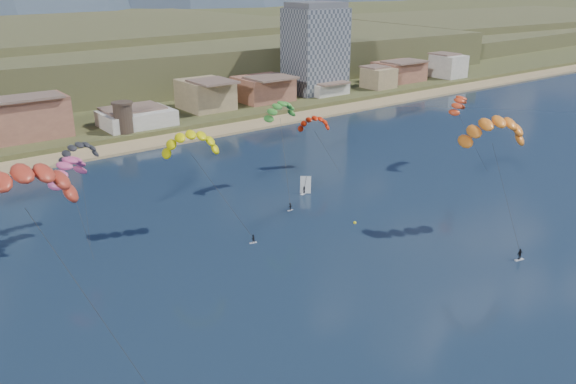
{
  "coord_description": "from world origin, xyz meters",
  "views": [
    {
      "loc": [
        -53.81,
        -39.22,
        43.53
      ],
      "look_at": [
        0.0,
        32.0,
        10.0
      ],
      "focal_mm": 36.41,
      "sensor_mm": 36.0,
      "label": 1
    }
  ],
  "objects_px": {
    "kitesurfer_red": "(21,181)",
    "windsurfer": "(305,188)",
    "apartment_tower": "(315,49)",
    "kitesurfer_orange": "(495,126)",
    "watchtower": "(123,117)",
    "kitesurfer_green": "(280,108)",
    "buoy": "(355,223)",
    "kitesurfer_yellow": "(191,139)"
  },
  "relations": [
    {
      "from": "buoy",
      "to": "kitesurfer_orange",
      "type": "bearing_deg",
      "value": -44.13
    },
    {
      "from": "apartment_tower",
      "to": "watchtower",
      "type": "xyz_separation_m",
      "value": [
        -80.0,
        -14.0,
        -11.45
      ]
    },
    {
      "from": "watchtower",
      "to": "kitesurfer_orange",
      "type": "relative_size",
      "value": 0.37
    },
    {
      "from": "kitesurfer_red",
      "to": "buoy",
      "type": "height_order",
      "value": "kitesurfer_red"
    },
    {
      "from": "watchtower",
      "to": "kitesurfer_yellow",
      "type": "xyz_separation_m",
      "value": [
        -14.58,
        -67.44,
        10.9
      ]
    },
    {
      "from": "kitesurfer_green",
      "to": "windsurfer",
      "type": "height_order",
      "value": "kitesurfer_green"
    },
    {
      "from": "kitesurfer_yellow",
      "to": "kitesurfer_green",
      "type": "relative_size",
      "value": 0.99
    },
    {
      "from": "kitesurfer_red",
      "to": "windsurfer",
      "type": "xyz_separation_m",
      "value": [
        61.29,
        34.41,
        -24.45
      ]
    },
    {
      "from": "kitesurfer_orange",
      "to": "buoy",
      "type": "distance_m",
      "value": 29.79
    },
    {
      "from": "watchtower",
      "to": "kitesurfer_green",
      "type": "height_order",
      "value": "kitesurfer_green"
    },
    {
      "from": "kitesurfer_red",
      "to": "watchtower",
      "type": "bearing_deg",
      "value": 63.92
    },
    {
      "from": "kitesurfer_red",
      "to": "kitesurfer_green",
      "type": "xyz_separation_m",
      "value": [
        58.89,
        39.69,
        -8.01
      ]
    },
    {
      "from": "apartment_tower",
      "to": "windsurfer",
      "type": "relative_size",
      "value": 8.61
    },
    {
      "from": "watchtower",
      "to": "apartment_tower",
      "type": "bearing_deg",
      "value": 9.93
    },
    {
      "from": "kitesurfer_red",
      "to": "windsurfer",
      "type": "bearing_deg",
      "value": 29.31
    },
    {
      "from": "kitesurfer_orange",
      "to": "apartment_tower",
      "type": "bearing_deg",
      "value": 64.71
    },
    {
      "from": "kitesurfer_yellow",
      "to": "windsurfer",
      "type": "relative_size",
      "value": 5.62
    },
    {
      "from": "kitesurfer_green",
      "to": "watchtower",
      "type": "bearing_deg",
      "value": 100.61
    },
    {
      "from": "watchtower",
      "to": "kitesurfer_green",
      "type": "bearing_deg",
      "value": -79.39
    },
    {
      "from": "watchtower",
      "to": "kitesurfer_orange",
      "type": "bearing_deg",
      "value": -74.27
    },
    {
      "from": "buoy",
      "to": "watchtower",
      "type": "bearing_deg",
      "value": 97.7
    },
    {
      "from": "apartment_tower",
      "to": "windsurfer",
      "type": "height_order",
      "value": "apartment_tower"
    },
    {
      "from": "kitesurfer_green",
      "to": "kitesurfer_red",
      "type": "bearing_deg",
      "value": -146.02
    },
    {
      "from": "kitesurfer_orange",
      "to": "watchtower",
      "type": "bearing_deg",
      "value": 105.73
    },
    {
      "from": "kitesurfer_orange",
      "to": "windsurfer",
      "type": "xyz_separation_m",
      "value": [
        -14.09,
        33.74,
        -18.03
      ]
    },
    {
      "from": "kitesurfer_yellow",
      "to": "kitesurfer_green",
      "type": "bearing_deg",
      "value": 19.69
    },
    {
      "from": "watchtower",
      "to": "buoy",
      "type": "xyz_separation_m",
      "value": [
        11.01,
        -81.41,
        -6.27
      ]
    },
    {
      "from": "kitesurfer_orange",
      "to": "windsurfer",
      "type": "distance_m",
      "value": 40.76
    },
    {
      "from": "apartment_tower",
      "to": "kitesurfer_orange",
      "type": "bearing_deg",
      "value": -115.29
    },
    {
      "from": "kitesurfer_green",
      "to": "apartment_tower",
      "type": "bearing_deg",
      "value": 46.31
    },
    {
      "from": "kitesurfer_orange",
      "to": "windsurfer",
      "type": "bearing_deg",
      "value": 112.66
    },
    {
      "from": "apartment_tower",
      "to": "buoy",
      "type": "bearing_deg",
      "value": -125.87
    },
    {
      "from": "watchtower",
      "to": "kitesurfer_green",
      "type": "xyz_separation_m",
      "value": [
        10.93,
        -58.31,
        11.25
      ]
    },
    {
      "from": "kitesurfer_red",
      "to": "windsurfer",
      "type": "distance_m",
      "value": 74.42
    },
    {
      "from": "apartment_tower",
      "to": "kitesurfer_orange",
      "type": "relative_size",
      "value": 1.37
    },
    {
      "from": "kitesurfer_yellow",
      "to": "watchtower",
      "type": "bearing_deg",
      "value": 77.8
    },
    {
      "from": "windsurfer",
      "to": "kitesurfer_red",
      "type": "bearing_deg",
      "value": -150.69
    },
    {
      "from": "kitesurfer_yellow",
      "to": "buoy",
      "type": "distance_m",
      "value": 33.83
    },
    {
      "from": "apartment_tower",
      "to": "kitesurfer_yellow",
      "type": "distance_m",
      "value": 124.81
    },
    {
      "from": "kitesurfer_yellow",
      "to": "buoy",
      "type": "relative_size",
      "value": 35.01
    },
    {
      "from": "watchtower",
      "to": "kitesurfer_red",
      "type": "distance_m",
      "value": 110.8
    },
    {
      "from": "windsurfer",
      "to": "buoy",
      "type": "relative_size",
      "value": 6.23
    }
  ]
}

